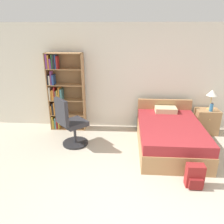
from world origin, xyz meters
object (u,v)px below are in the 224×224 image
nightstand (206,121)px  water_bottle (211,107)px  bed (169,135)px  office_chair (70,125)px  table_lamp (212,94)px  bookshelf (62,92)px  backpack_red (195,176)px

nightstand → water_bottle: size_ratio=3.00×
nightstand → water_bottle: water_bottle is taller
bed → office_chair: size_ratio=1.74×
water_bottle → office_chair: bearing=-166.9°
bed → office_chair: bearing=-178.4°
office_chair → table_lamp: size_ratio=2.28×
bookshelf → office_chair: bearing=-65.3°
backpack_red → office_chair: bearing=152.6°
office_chair → nightstand: (3.19, 0.85, -0.20)m
bed → table_lamp: 1.53m
office_chair → water_bottle: (3.22, 0.75, 0.21)m
bookshelf → backpack_red: 3.56m
office_chair → water_bottle: size_ratio=5.45×
bookshelf → office_chair: 1.09m
bookshelf → backpack_red: bookshelf is taller
bed → water_bottle: (1.06, 0.69, 0.42)m
table_lamp → backpack_red: table_lamp is taller
office_chair → table_lamp: (3.23, 0.88, 0.51)m
bed → office_chair: (-2.15, -0.06, 0.21)m
bookshelf → nightstand: bearing=-0.7°
nightstand → table_lamp: size_ratio=1.26×
bookshelf → bed: size_ratio=0.99×
bookshelf → table_lamp: bearing=-0.2°
nightstand → water_bottle: bearing=-74.3°
office_chair → backpack_red: size_ratio=2.77×
bed → table_lamp: size_ratio=3.96×
office_chair → bookshelf: bearing=114.7°
office_chair → water_bottle: bearing=13.1°
bookshelf → office_chair: (0.41, -0.89, -0.46)m
office_chair → table_lamp: bearing=15.2°
bed → office_chair: office_chair is taller
water_bottle → backpack_red: 2.21m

